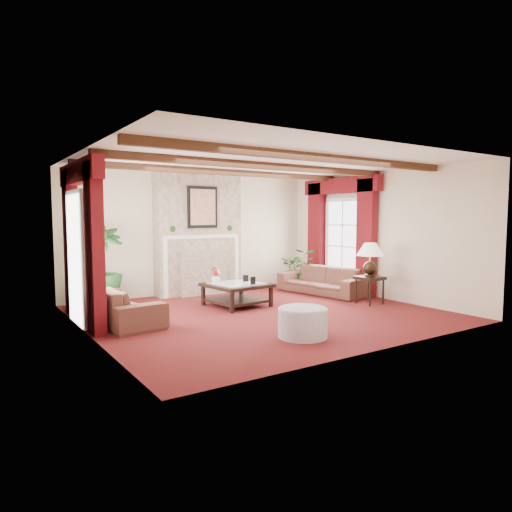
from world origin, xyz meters
TOP-DOWN VIEW (x-y plane):
  - floor at (0.00, 0.00)m, footprint 6.00×6.00m
  - ceiling at (0.00, 0.00)m, footprint 6.00×6.00m
  - back_wall at (0.00, 2.75)m, footprint 6.00×0.02m
  - left_wall at (-3.00, 0.00)m, footprint 0.02×5.50m
  - right_wall at (3.00, 0.00)m, footprint 0.02×5.50m
  - ceiling_beams at (0.00, 0.00)m, footprint 6.00×3.00m
  - fireplace at (0.00, 2.55)m, footprint 2.00×0.52m
  - french_door_left at (-2.97, 1.00)m, footprint 0.10×1.10m
  - french_door_right at (2.97, 1.00)m, footprint 0.10×1.10m
  - curtains_left at (-2.86, 1.00)m, footprint 0.20×2.40m
  - curtains_right at (2.86, 1.00)m, footprint 0.20×2.40m
  - sofa_left at (-2.37, 0.77)m, footprint 2.20×1.02m
  - sofa_right at (2.31, 0.96)m, footprint 2.28×1.26m
  - potted_palm at (-2.38, 1.99)m, footprint 0.97×1.66m
  - small_plant at (2.42, 1.94)m, footprint 1.80×1.81m
  - coffee_table at (-0.03, 0.82)m, footprint 1.20×1.20m
  - side_table at (2.30, -0.45)m, footprint 0.58×0.58m
  - ottoman at (-0.42, -1.69)m, footprint 0.72×0.72m
  - table_lamp at (2.30, -0.45)m, footprint 0.54×0.54m
  - flower_vase at (-0.32, 1.14)m, footprint 0.20×0.20m
  - book at (0.17, 0.60)m, footprint 0.20×0.09m
  - photo_frame_a at (0.12, 0.48)m, footprint 0.12×0.04m
  - photo_frame_b at (0.22, 0.90)m, footprint 0.11×0.07m

SIDE VIEW (x-z plane):
  - floor at x=0.00m, z-range 0.00..0.00m
  - ottoman at x=-0.42m, z-range 0.00..0.42m
  - coffee_table at x=-0.03m, z-range 0.00..0.44m
  - side_table at x=2.30m, z-range 0.00..0.55m
  - small_plant at x=2.42m, z-range 0.00..0.75m
  - sofa_left at x=-2.37m, z-range 0.00..0.81m
  - sofa_right at x=2.31m, z-range 0.00..0.82m
  - potted_palm at x=-2.38m, z-range 0.00..0.91m
  - photo_frame_b at x=0.22m, z-range 0.44..0.59m
  - photo_frame_a at x=0.12m, z-range 0.44..0.60m
  - flower_vase at x=-0.32m, z-range 0.44..0.62m
  - book at x=0.17m, z-range 0.44..0.71m
  - table_lamp at x=2.30m, z-range 0.55..1.24m
  - back_wall at x=0.00m, z-range 0.00..2.70m
  - left_wall at x=-3.00m, z-range 0.00..2.70m
  - right_wall at x=3.00m, z-range 0.00..2.70m
  - french_door_left at x=-2.97m, z-range 1.05..3.21m
  - french_door_right at x=2.97m, z-range 1.05..3.21m
  - curtains_left at x=-2.86m, z-range 1.28..3.83m
  - curtains_right at x=2.86m, z-range 1.28..3.83m
  - ceiling_beams at x=0.00m, z-range 2.58..2.70m
  - ceiling at x=0.00m, z-range 2.70..2.70m
  - fireplace at x=0.00m, z-range 1.35..4.05m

